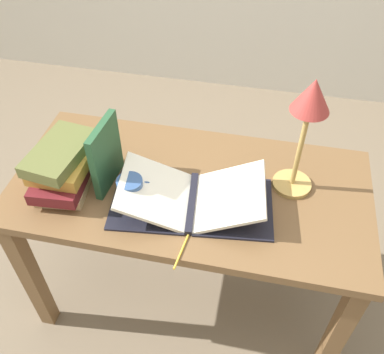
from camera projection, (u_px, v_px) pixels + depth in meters
The scene contains 8 objects.
ground_plane at pixel (190, 290), 2.06m from camera, with size 12.00×12.00×0.00m, color #70604C.
reading_desk at pixel (190, 206), 1.62m from camera, with size 1.29×0.64×0.73m.
open_book at pixel (192, 198), 1.45m from camera, with size 0.58×0.34×0.11m.
book_stack_tall at pixel (63, 166), 1.49m from camera, with size 0.19×0.31×0.17m.
book_standing_upright at pixel (106, 155), 1.46m from camera, with size 0.04×0.19×0.26m.
reading_lamp at pixel (308, 114), 1.31m from camera, with size 0.14×0.14×0.44m.
coffee_mug at pixel (131, 191), 1.45m from camera, with size 0.11×0.09×0.10m.
pencil at pixel (183, 248), 1.34m from camera, with size 0.03×0.16×0.01m.
Camera 1 is at (0.23, -1.04, 1.84)m, focal length 40.00 mm.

